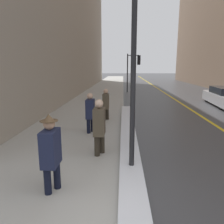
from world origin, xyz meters
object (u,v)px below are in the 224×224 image
at_px(pedestrian_with_shoulder_bag, 106,103).
at_px(pedestrian_in_glasses, 90,111).
at_px(lamp_post, 134,36).
at_px(traffic_light_near, 134,65).
at_px(pedestrian_trailing, 99,125).
at_px(pedestrian_in_fedora, 51,150).

bearing_deg(pedestrian_with_shoulder_bag, pedestrian_in_glasses, -11.68).
xyz_separation_m(lamp_post, pedestrian_with_shoulder_bag, (-1.02, 5.17, -2.32)).
bearing_deg(pedestrian_in_glasses, pedestrian_with_shoulder_bag, 168.32).
bearing_deg(pedestrian_with_shoulder_bag, lamp_post, 11.63).
relative_size(lamp_post, traffic_light_near, 1.43).
relative_size(pedestrian_trailing, pedestrian_with_shoulder_bag, 1.08).
relative_size(pedestrian_in_fedora, pedestrian_in_glasses, 1.06).
xyz_separation_m(pedestrian_in_glasses, pedestrian_with_shoulder_bag, (0.44, 2.04, -0.03)).
xyz_separation_m(traffic_light_near, pedestrian_in_glasses, (-2.33, -13.77, -1.83)).
relative_size(traffic_light_near, pedestrian_with_shoulder_bag, 2.48).
distance_m(pedestrian_trailing, pedestrian_in_glasses, 2.19).
distance_m(lamp_post, traffic_light_near, 16.93).
bearing_deg(lamp_post, pedestrian_in_fedora, -150.00).
relative_size(traffic_light_near, pedestrian_in_glasses, 2.41).
xyz_separation_m(traffic_light_near, pedestrian_trailing, (-1.76, -15.88, -1.79)).
bearing_deg(pedestrian_in_glasses, pedestrian_in_fedora, -2.11).
height_order(pedestrian_trailing, pedestrian_in_glasses, pedestrian_trailing).
xyz_separation_m(lamp_post, pedestrian_trailing, (-0.89, 1.02, -2.25)).
relative_size(traffic_light_near, pedestrian_trailing, 2.29).
bearing_deg(pedestrian_in_fedora, lamp_post, 120.42).
bearing_deg(lamp_post, pedestrian_in_glasses, 115.03).
distance_m(traffic_light_near, pedestrian_with_shoulder_bag, 12.03).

